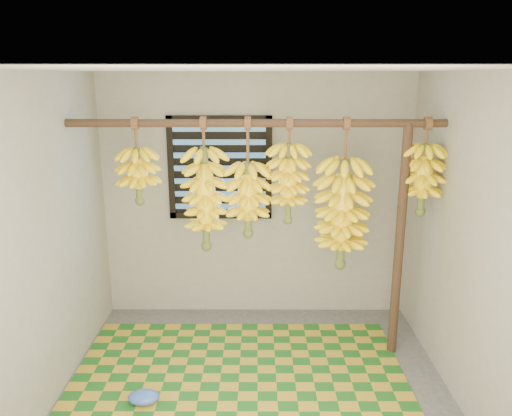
{
  "coord_description": "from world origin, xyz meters",
  "views": [
    {
      "loc": [
        0.01,
        -3.25,
        2.36
      ],
      "look_at": [
        0.0,
        0.55,
        1.35
      ],
      "focal_mm": 35.0,
      "sensor_mm": 36.0,
      "label": 1
    }
  ],
  "objects_px": {
    "plastic_bag": "(144,397)",
    "banana_bunch_f": "(423,180)",
    "support_post": "(399,244)",
    "banana_bunch_a": "(138,176)",
    "banana_bunch_c": "(248,200)",
    "banana_bunch_e": "(342,214)",
    "woven_mat": "(238,392)",
    "banana_bunch_b": "(205,199)",
    "banana_bunch_d": "(288,184)"
  },
  "relations": [
    {
      "from": "plastic_bag",
      "to": "banana_bunch_f",
      "type": "height_order",
      "value": "banana_bunch_f"
    },
    {
      "from": "support_post",
      "to": "banana_bunch_a",
      "type": "xyz_separation_m",
      "value": [
        -2.15,
        0.0,
        0.58
      ]
    },
    {
      "from": "banana_bunch_c",
      "to": "plastic_bag",
      "type": "bearing_deg",
      "value": -135.58
    },
    {
      "from": "support_post",
      "to": "banana_bunch_e",
      "type": "distance_m",
      "value": 0.55
    },
    {
      "from": "woven_mat",
      "to": "banana_bunch_f",
      "type": "bearing_deg",
      "value": 22.27
    },
    {
      "from": "plastic_bag",
      "to": "banana_bunch_c",
      "type": "bearing_deg",
      "value": 44.42
    },
    {
      "from": "banana_bunch_a",
      "to": "banana_bunch_b",
      "type": "bearing_deg",
      "value": -0.0
    },
    {
      "from": "woven_mat",
      "to": "banana_bunch_b",
      "type": "relative_size",
      "value": 2.47
    },
    {
      "from": "banana_bunch_e",
      "to": "banana_bunch_f",
      "type": "height_order",
      "value": "same"
    },
    {
      "from": "banana_bunch_e",
      "to": "banana_bunch_f",
      "type": "bearing_deg",
      "value": -0.0
    },
    {
      "from": "banana_bunch_a",
      "to": "banana_bunch_d",
      "type": "bearing_deg",
      "value": 0.0
    },
    {
      "from": "plastic_bag",
      "to": "banana_bunch_c",
      "type": "relative_size",
      "value": 0.24
    },
    {
      "from": "banana_bunch_c",
      "to": "banana_bunch_d",
      "type": "height_order",
      "value": "same"
    },
    {
      "from": "banana_bunch_b",
      "to": "banana_bunch_e",
      "type": "distance_m",
      "value": 1.13
    },
    {
      "from": "woven_mat",
      "to": "plastic_bag",
      "type": "bearing_deg",
      "value": -168.43
    },
    {
      "from": "banana_bunch_d",
      "to": "banana_bunch_e",
      "type": "relative_size",
      "value": 0.69
    },
    {
      "from": "support_post",
      "to": "woven_mat",
      "type": "xyz_separation_m",
      "value": [
        -1.34,
        -0.61,
        -0.99
      ]
    },
    {
      "from": "support_post",
      "to": "banana_bunch_e",
      "type": "height_order",
      "value": "banana_bunch_e"
    },
    {
      "from": "support_post",
      "to": "banana_bunch_a",
      "type": "bearing_deg",
      "value": 180.0
    },
    {
      "from": "banana_bunch_b",
      "to": "woven_mat",
      "type": "bearing_deg",
      "value": -65.35
    },
    {
      "from": "woven_mat",
      "to": "plastic_bag",
      "type": "xyz_separation_m",
      "value": [
        -0.7,
        -0.14,
        0.05
      ]
    },
    {
      "from": "woven_mat",
      "to": "banana_bunch_c",
      "type": "relative_size",
      "value": 2.75
    },
    {
      "from": "banana_bunch_d",
      "to": "banana_bunch_f",
      "type": "bearing_deg",
      "value": -0.0
    },
    {
      "from": "banana_bunch_c",
      "to": "banana_bunch_d",
      "type": "relative_size",
      "value": 1.13
    },
    {
      "from": "support_post",
      "to": "banana_bunch_c",
      "type": "distance_m",
      "value": 1.32
    },
    {
      "from": "banana_bunch_c",
      "to": "woven_mat",
      "type": "bearing_deg",
      "value": -96.61
    },
    {
      "from": "support_post",
      "to": "plastic_bag",
      "type": "bearing_deg",
      "value": -159.72
    },
    {
      "from": "support_post",
      "to": "plastic_bag",
      "type": "height_order",
      "value": "support_post"
    },
    {
      "from": "banana_bunch_b",
      "to": "plastic_bag",
      "type": "bearing_deg",
      "value": -119.01
    },
    {
      "from": "plastic_bag",
      "to": "banana_bunch_c",
      "type": "xyz_separation_m",
      "value": [
        0.77,
        0.75,
        1.32
      ]
    },
    {
      "from": "banana_bunch_a",
      "to": "banana_bunch_c",
      "type": "height_order",
      "value": "same"
    },
    {
      "from": "support_post",
      "to": "banana_bunch_d",
      "type": "bearing_deg",
      "value": 180.0
    },
    {
      "from": "banana_bunch_b",
      "to": "banana_bunch_e",
      "type": "xyz_separation_m",
      "value": [
        1.13,
        0.0,
        -0.12
      ]
    },
    {
      "from": "woven_mat",
      "to": "banana_bunch_d",
      "type": "bearing_deg",
      "value": 56.85
    },
    {
      "from": "woven_mat",
      "to": "banana_bunch_d",
      "type": "distance_m",
      "value": 1.68
    },
    {
      "from": "support_post",
      "to": "banana_bunch_c",
      "type": "bearing_deg",
      "value": -180.0
    },
    {
      "from": "banana_bunch_b",
      "to": "banana_bunch_f",
      "type": "bearing_deg",
      "value": -0.0
    },
    {
      "from": "banana_bunch_f",
      "to": "banana_bunch_d",
      "type": "bearing_deg",
      "value": 180.0
    },
    {
      "from": "banana_bunch_d",
      "to": "banana_bunch_e",
      "type": "bearing_deg",
      "value": -0.0
    },
    {
      "from": "banana_bunch_b",
      "to": "banana_bunch_e",
      "type": "relative_size",
      "value": 0.87
    },
    {
      "from": "woven_mat",
      "to": "banana_bunch_d",
      "type": "height_order",
      "value": "banana_bunch_d"
    },
    {
      "from": "banana_bunch_e",
      "to": "banana_bunch_c",
      "type": "bearing_deg",
      "value": -180.0
    },
    {
      "from": "banana_bunch_b",
      "to": "support_post",
      "type": "bearing_deg",
      "value": 0.0
    },
    {
      "from": "plastic_bag",
      "to": "banana_bunch_d",
      "type": "height_order",
      "value": "banana_bunch_d"
    },
    {
      "from": "plastic_bag",
      "to": "banana_bunch_e",
      "type": "height_order",
      "value": "banana_bunch_e"
    },
    {
      "from": "woven_mat",
      "to": "plastic_bag",
      "type": "distance_m",
      "value": 0.71
    },
    {
      "from": "support_post",
      "to": "banana_bunch_c",
      "type": "xyz_separation_m",
      "value": [
        -1.27,
        -0.0,
        0.38
      ]
    },
    {
      "from": "support_post",
      "to": "plastic_bag",
      "type": "relative_size",
      "value": 8.6
    },
    {
      "from": "banana_bunch_b",
      "to": "banana_bunch_d",
      "type": "bearing_deg",
      "value": 0.0
    },
    {
      "from": "banana_bunch_a",
      "to": "banana_bunch_f",
      "type": "relative_size",
      "value": 0.88
    }
  ]
}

